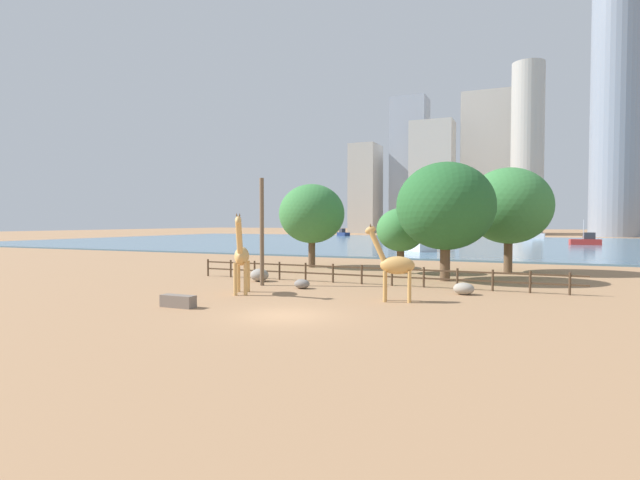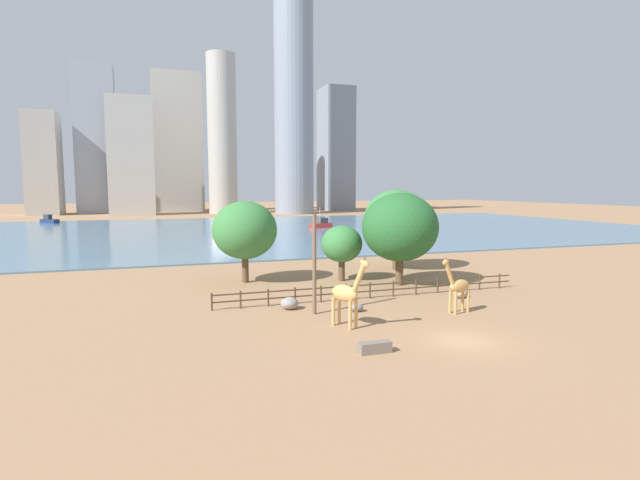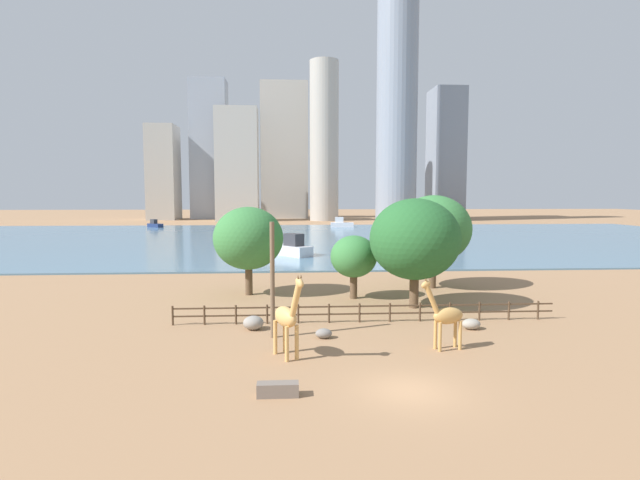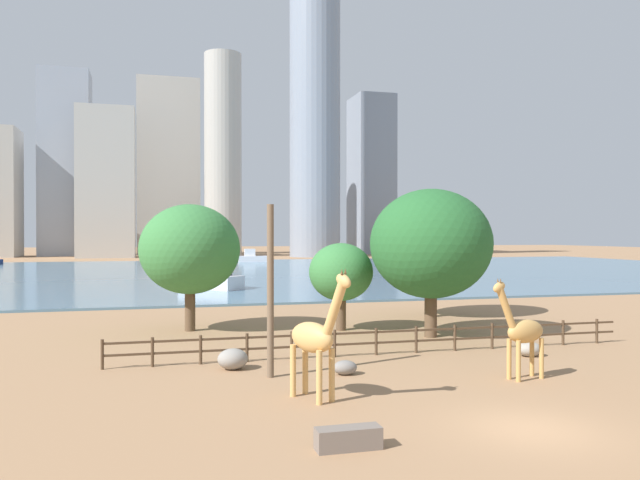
% 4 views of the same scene
% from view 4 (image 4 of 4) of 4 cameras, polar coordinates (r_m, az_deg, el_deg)
% --- Properties ---
extents(ground_plane, '(400.00, 400.00, 0.00)m').
position_cam_4_polar(ground_plane, '(97.06, -8.54, -2.91)').
color(ground_plane, '#9E7551').
extents(harbor_water, '(180.00, 86.00, 0.20)m').
position_cam_4_polar(harbor_water, '(94.08, -8.33, -2.96)').
color(harbor_water, slate).
rests_on(harbor_water, ground).
extents(giraffe_tall, '(2.71, 1.10, 4.11)m').
position_cam_4_polar(giraffe_tall, '(26.55, 18.04, -7.94)').
color(giraffe_tall, tan).
rests_on(giraffe_tall, ground).
extents(giraffe_companion, '(1.86, 2.99, 4.69)m').
position_cam_4_polar(giraffe_companion, '(22.13, -0.44, -8.90)').
color(giraffe_companion, tan).
rests_on(giraffe_companion, ground).
extents(utility_pole, '(0.28, 0.28, 7.05)m').
position_cam_4_polar(utility_pole, '(25.51, -4.56, -4.66)').
color(utility_pole, brown).
rests_on(utility_pole, ground).
extents(boulder_near_fence, '(1.01, 0.79, 0.59)m').
position_cam_4_polar(boulder_near_fence, '(26.39, 2.31, -11.57)').
color(boulder_near_fence, gray).
rests_on(boulder_near_fence, ground).
extents(boulder_by_pole, '(1.31, 1.19, 0.90)m').
position_cam_4_polar(boulder_by_pole, '(27.59, -7.98, -10.72)').
color(boulder_by_pole, gray).
rests_on(boulder_by_pole, ground).
extents(boulder_small, '(1.19, 0.92, 0.69)m').
position_cam_4_polar(boulder_small, '(31.76, 18.61, -9.44)').
color(boulder_small, gray).
rests_on(boulder_small, ground).
extents(feeding_trough, '(1.80, 0.60, 0.60)m').
position_cam_4_polar(feeding_trough, '(17.72, 2.60, -17.65)').
color(feeding_trough, '#72665B').
rests_on(feeding_trough, ground).
extents(enclosure_fence, '(26.12, 0.14, 1.30)m').
position_cam_4_polar(enclosure_fence, '(30.63, 5.63, -9.00)').
color(enclosure_fence, '#4C3826').
rests_on(enclosure_fence, ground).
extents(tree_left_large, '(3.89, 3.89, 5.29)m').
position_cam_4_polar(tree_left_large, '(37.84, 1.93, -2.99)').
color(tree_left_large, brown).
rests_on(tree_left_large, ground).
extents(tree_center_broad, '(6.89, 6.89, 8.40)m').
position_cam_4_polar(tree_center_broad, '(35.80, 10.10, -0.35)').
color(tree_center_broad, brown).
rests_on(tree_center_broad, ground).
extents(tree_right_tall, '(6.95, 6.95, 8.63)m').
position_cam_4_polar(tree_right_tall, '(44.61, 10.15, 0.08)').
color(tree_right_tall, brown).
rests_on(tree_right_tall, ground).
extents(tree_left_small, '(6.02, 6.02, 7.64)m').
position_cam_4_polar(tree_left_small, '(38.30, -11.81, -0.85)').
color(tree_left_small, brown).
rests_on(tree_left_small, ground).
extents(boat_ferry, '(5.05, 2.41, 4.37)m').
position_cam_4_polar(boat_ferry, '(98.14, 2.07, -2.32)').
color(boat_ferry, '#B22D28').
rests_on(boat_ferry, harbor_water).
extents(boat_sailboat, '(6.50, 7.00, 3.10)m').
position_cam_4_polar(boat_sailboat, '(65.19, -9.82, -3.50)').
color(boat_sailboat, silver).
rests_on(boat_sailboat, harbor_water).
extents(boat_tug, '(6.15, 2.60, 2.64)m').
position_cam_4_polar(boat_tug, '(127.23, -6.18, -1.60)').
color(boat_tug, silver).
rests_on(boat_tug, harbor_water).
extents(skyline_tower_needle, '(13.11, 13.11, 84.87)m').
position_cam_4_polar(skyline_tower_needle, '(165.37, -0.46, 13.33)').
color(skyline_tower_needle, gray).
rests_on(skyline_tower_needle, ground).
extents(skyline_block_central, '(17.32, 8.63, 49.82)m').
position_cam_4_polar(skyline_block_central, '(183.64, -13.69, 6.49)').
color(skyline_block_central, '#B7B2A8').
rests_on(skyline_block_central, ground).
extents(skyline_tower_glass, '(9.73, 9.73, 53.06)m').
position_cam_4_polar(skyline_tower_glass, '(166.81, -8.87, 7.66)').
color(skyline_tower_glass, '#ADA89E').
rests_on(skyline_tower_glass, ground).
extents(skyline_block_left, '(13.82, 9.49, 37.23)m').
position_cam_4_polar(skyline_block_left, '(164.12, -18.97, 4.98)').
color(skyline_block_left, '#B7B2A8').
rests_on(skyline_block_left, ground).
extents(skyline_block_right, '(12.84, 10.74, 49.61)m').
position_cam_4_polar(skyline_block_right, '(182.00, -22.26, 6.48)').
color(skyline_block_right, '#939EAD').
rests_on(skyline_block_right, ground).
extents(skyline_block_wide, '(11.16, 13.86, 46.82)m').
position_cam_4_polar(skyline_block_wide, '(187.80, 4.71, 5.91)').
color(skyline_block_wide, gray).
rests_on(skyline_block_wide, ground).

